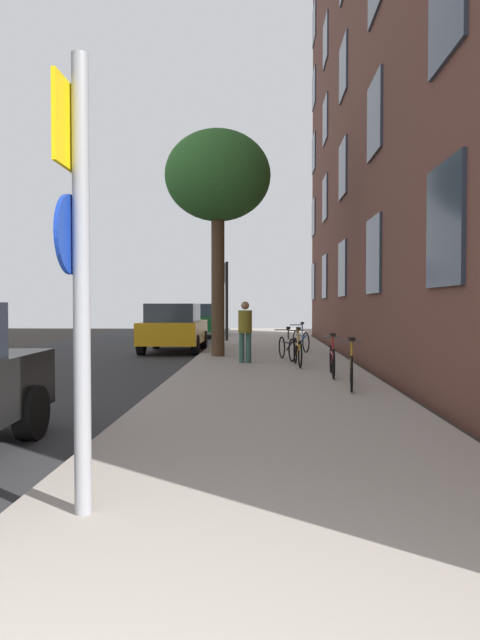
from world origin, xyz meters
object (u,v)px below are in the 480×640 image
at_px(tree_near, 218,179).
at_px(car_2, 199,320).
at_px(bicycle_2, 298,351).
at_px(bicycle_3, 287,347).
at_px(pedestrian_0, 245,328).
at_px(bicycle_1, 332,359).
at_px(bicycle_0, 351,368).
at_px(traffic_light, 224,286).
at_px(sign_post, 78,253).
at_px(car_1, 174,327).
at_px(bicycle_4, 301,340).

distance_m(tree_near, car_2, 12.33).
xyz_separation_m(bicycle_2, bicycle_3, (-0.20, 1.42, -0.02)).
relative_size(bicycle_2, car_2, 0.43).
height_order(pedestrian_0, car_2, pedestrian_0).
relative_size(bicycle_1, bicycle_2, 0.95).
bearing_deg(tree_near, bicycle_0, -64.88).
distance_m(traffic_light, bicycle_0, 13.42).
bearing_deg(tree_near, bicycle_2, -50.42).
bearing_deg(pedestrian_0, bicycle_2, -28.76).
distance_m(sign_post, car_1, 15.07).
distance_m(sign_post, pedestrian_0, 10.49).
xyz_separation_m(tree_near, bicycle_1, (2.72, -4.43, -4.73)).
distance_m(sign_post, bicycle_3, 11.40).
bearing_deg(car_2, sign_post, -85.74).
height_order(bicycle_4, pedestrian_0, pedestrian_0).
height_order(tree_near, bicycle_4, tree_near).
height_order(bicycle_2, pedestrian_0, pedestrian_0).
height_order(sign_post, bicycle_3, sign_post).
height_order(tree_near, car_1, tree_near).
xyz_separation_m(traffic_light, tree_near, (0.27, -6.84, 2.86)).
relative_size(traffic_light, bicycle_1, 1.97).
bearing_deg(tree_near, pedestrian_0, -65.86).
bearing_deg(traffic_light, bicycle_2, -75.72).
xyz_separation_m(bicycle_4, pedestrian_0, (-1.66, -3.52, 0.53)).
bearing_deg(bicycle_2, bicycle_4, 84.98).
height_order(bicycle_3, bicycle_4, bicycle_4).
relative_size(bicycle_2, bicycle_3, 1.09).
bearing_deg(bicycle_0, car_2, 104.94).
relative_size(bicycle_4, car_2, 0.40).
relative_size(bicycle_3, pedestrian_0, 1.01).
height_order(bicycle_0, car_2, car_2).
bearing_deg(bicycle_0, bicycle_1, 94.64).
distance_m(tree_near, bicycle_1, 7.03).
distance_m(bicycle_1, pedestrian_0, 3.24).
height_order(bicycle_3, car_2, car_2).
bearing_deg(sign_post, car_1, 96.24).
bearing_deg(bicycle_4, bicycle_1, -87.88).
bearing_deg(bicycle_2, car_2, 105.73).
height_order(traffic_light, bicycle_1, traffic_light).
bearing_deg(bicycle_3, bicycle_1, -76.44).
relative_size(bicycle_0, pedestrian_0, 1.09).
bearing_deg(pedestrian_0, traffic_light, 97.25).
relative_size(tree_near, bicycle_0, 3.77).
relative_size(bicycle_1, car_1, 0.40).
bearing_deg(bicycle_4, car_1, 166.34).
xyz_separation_m(bicycle_0, car_2, (-4.66, 17.47, 0.37)).
xyz_separation_m(sign_post, bicycle_2, (2.17, 9.70, -1.48)).
relative_size(sign_post, bicycle_4, 2.01).
distance_m(bicycle_4, pedestrian_0, 3.92).
height_order(bicycle_0, bicycle_3, bicycle_0).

